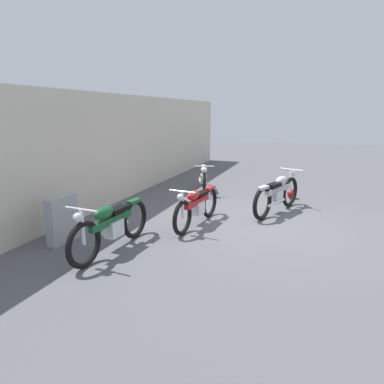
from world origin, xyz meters
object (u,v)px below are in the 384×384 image
at_px(helmet, 292,194).
at_px(motorcycle_red, 197,206).
at_px(stone_marker, 62,220).
at_px(motorcycle_cream, 204,177).
at_px(motorcycle_green, 111,226).
at_px(motorcycle_silver, 278,194).

relative_size(helmet, motorcycle_red, 0.13).
xyz_separation_m(stone_marker, motorcycle_cream, (4.89, -1.17, -0.01)).
relative_size(motorcycle_green, motorcycle_silver, 1.03).
xyz_separation_m(helmet, motorcycle_green, (-4.93, 2.71, 0.34)).
relative_size(motorcycle_red, motorcycle_silver, 0.96).
height_order(motorcycle_cream, motorcycle_silver, motorcycle_silver).
bearing_deg(motorcycle_green, motorcycle_silver, 147.98).
xyz_separation_m(stone_marker, motorcycle_green, (-0.05, -1.10, 0.03)).
relative_size(stone_marker, motorcycle_cream, 0.46).
bearing_deg(motorcycle_red, stone_marker, -42.47).
relative_size(stone_marker, motorcycle_silver, 0.42).
height_order(motorcycle_cream, motorcycle_green, motorcycle_green).
distance_m(helmet, motorcycle_red, 3.60).
relative_size(motorcycle_cream, motorcycle_silver, 0.90).
bearing_deg(helmet, motorcycle_cream, 89.75).
height_order(helmet, motorcycle_red, motorcycle_red).
bearing_deg(motorcycle_cream, motorcycle_silver, 37.21).
distance_m(helmet, motorcycle_silver, 1.60).
height_order(helmet, motorcycle_green, motorcycle_green).
distance_m(stone_marker, motorcycle_silver, 4.88).
distance_m(motorcycle_cream, motorcycle_green, 4.94).
distance_m(motorcycle_red, motorcycle_silver, 2.19).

